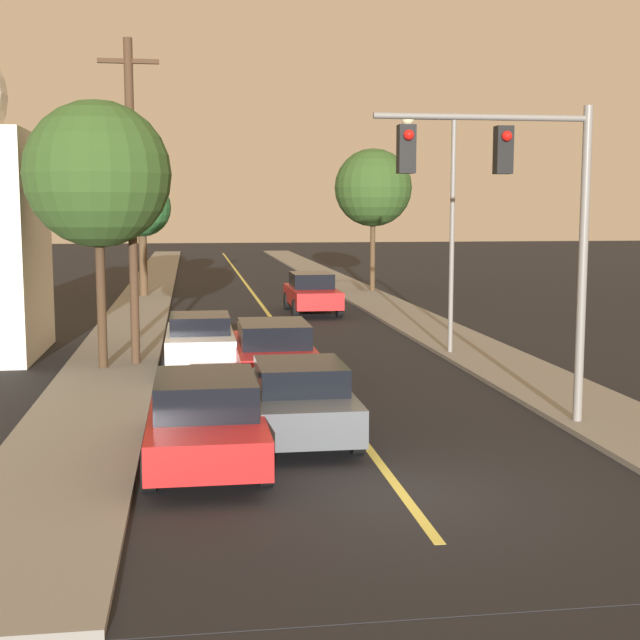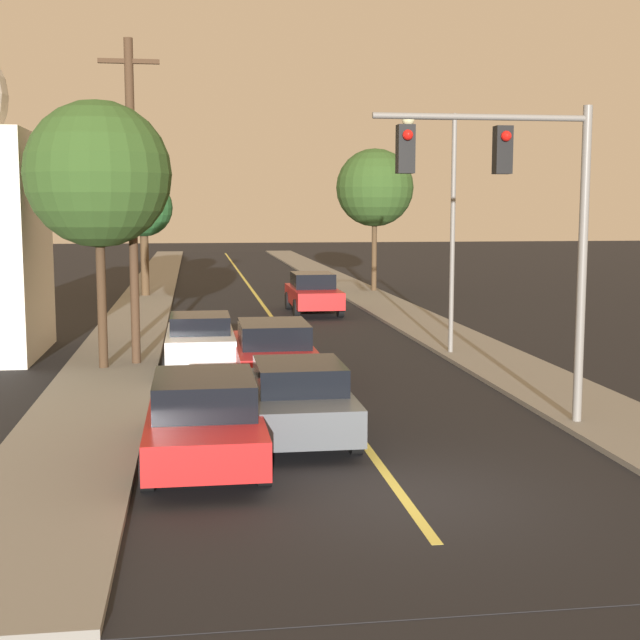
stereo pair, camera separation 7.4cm
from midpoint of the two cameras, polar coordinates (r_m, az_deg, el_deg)
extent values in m
plane|color=black|center=(13.81, 5.42, -11.18)|extent=(200.00, 200.00, 0.00)
cube|color=black|center=(49.03, -4.44, 2.08)|extent=(8.14, 80.00, 0.01)
cube|color=#D1C14C|center=(49.03, -4.44, 2.09)|extent=(0.16, 76.00, 0.00)
cube|color=gray|center=(48.98, -10.67, 2.04)|extent=(2.50, 80.00, 0.12)
cube|color=gray|center=(49.65, 1.70, 2.22)|extent=(2.50, 80.00, 0.12)
cube|color=#474C51|center=(17.02, -1.27, -5.39)|extent=(1.83, 4.35, 0.65)
cube|color=black|center=(16.73, -1.21, -3.58)|extent=(1.61, 1.96, 0.51)
cylinder|color=black|center=(18.33, -4.48, -5.55)|extent=(0.22, 0.63, 0.63)
cylinder|color=black|center=(18.51, 0.91, -5.40)|extent=(0.22, 0.63, 0.63)
cylinder|color=black|center=(15.71, -3.85, -7.70)|extent=(0.22, 0.63, 0.63)
cylinder|color=black|center=(15.93, 2.44, -7.48)|extent=(0.22, 0.63, 0.63)
cube|color=red|center=(22.29, -2.93, -2.33)|extent=(1.89, 4.98, 0.65)
cube|color=black|center=(22.01, -2.89, -0.86)|extent=(1.66, 2.24, 0.56)
cylinder|color=black|center=(23.81, -5.41, -2.53)|extent=(0.22, 0.69, 0.69)
cylinder|color=black|center=(23.95, -1.12, -2.44)|extent=(0.22, 0.69, 0.69)
cylinder|color=black|center=(20.77, -5.01, -3.95)|extent=(0.22, 0.69, 0.69)
cylinder|color=black|center=(20.94, -0.09, -3.83)|extent=(0.22, 0.69, 0.69)
cube|color=red|center=(15.55, -7.27, -6.66)|extent=(1.90, 4.96, 0.61)
cube|color=black|center=(15.23, -7.29, -4.66)|extent=(1.68, 2.23, 0.59)
cylinder|color=black|center=(17.13, -10.37, -6.46)|extent=(0.22, 0.68, 0.68)
cylinder|color=black|center=(17.15, -4.29, -6.35)|extent=(0.22, 0.68, 0.68)
cylinder|color=black|center=(14.16, -10.86, -9.38)|extent=(0.22, 0.68, 0.68)
cylinder|color=black|center=(14.19, -3.45, -9.24)|extent=(0.22, 0.68, 0.68)
cube|color=white|center=(23.75, -7.58, -1.63)|extent=(1.74, 4.02, 0.77)
cube|color=black|center=(23.50, -7.60, -0.21)|extent=(1.53, 1.81, 0.46)
cylinder|color=black|center=(25.04, -9.49, -2.10)|extent=(0.22, 0.70, 0.70)
cylinder|color=black|center=(25.06, -5.71, -2.03)|extent=(0.22, 0.70, 0.70)
cylinder|color=black|center=(22.59, -9.63, -3.11)|extent=(0.22, 0.70, 0.70)
cylinder|color=black|center=(22.60, -5.44, -3.04)|extent=(0.22, 0.70, 0.70)
cube|color=red|center=(36.93, -0.38, 1.54)|extent=(1.86, 5.04, 0.68)
cube|color=black|center=(37.07, -0.42, 2.57)|extent=(1.64, 2.27, 0.61)
cylinder|color=black|center=(35.56, 1.38, 0.77)|extent=(0.22, 0.76, 0.76)
cylinder|color=black|center=(35.31, -1.46, 0.73)|extent=(0.22, 0.76, 0.76)
cylinder|color=black|center=(38.62, 0.61, 1.29)|extent=(0.22, 0.76, 0.76)
cylinder|color=black|center=(38.40, -2.00, 1.25)|extent=(0.22, 0.76, 0.76)
cylinder|color=slate|center=(18.20, 16.54, 3.31)|extent=(0.18, 0.18, 6.18)
cylinder|color=slate|center=(17.48, 10.45, 12.66)|extent=(4.21, 0.12, 0.12)
cube|color=black|center=(17.57, 11.73, 10.60)|extent=(0.32, 0.28, 0.90)
sphere|color=red|center=(17.41, 11.95, 11.45)|extent=(0.20, 0.20, 0.20)
cube|color=black|center=(17.02, 5.61, 10.83)|extent=(0.32, 0.28, 0.90)
sphere|color=red|center=(16.87, 5.77, 11.71)|extent=(0.20, 0.20, 0.20)
cylinder|color=slate|center=(26.32, 8.56, 5.43)|extent=(0.14, 0.14, 6.92)
cylinder|color=slate|center=(26.24, 7.23, 12.69)|extent=(1.37, 0.09, 0.09)
sphere|color=beige|center=(26.07, 5.75, 12.64)|extent=(0.36, 0.36, 0.36)
cylinder|color=#422D1E|center=(24.62, -11.84, 7.28)|extent=(0.24, 0.24, 8.67)
cube|color=#422D1E|center=(24.92, -12.07, 15.89)|extent=(1.60, 0.12, 0.12)
cylinder|color=#3D2B1C|center=(24.24, -13.72, 1.43)|extent=(0.25, 0.25, 3.77)
sphere|color=#2D4C1E|center=(24.14, -13.94, 9.05)|extent=(3.81, 3.81, 3.81)
cylinder|color=#4C3823|center=(44.14, -11.11, 3.68)|extent=(0.40, 0.40, 3.27)
sphere|color=#235628|center=(44.07, -11.19, 7.08)|extent=(2.79, 2.79, 2.79)
cylinder|color=#4C3823|center=(45.96, 3.53, 4.31)|extent=(0.26, 0.26, 3.87)
sphere|color=#2D4C1E|center=(45.91, 3.57, 8.45)|extent=(3.95, 3.95, 3.95)
camera|label=1|loc=(0.04, -89.90, 0.01)|focal=50.00mm
camera|label=2|loc=(0.04, 90.10, -0.01)|focal=50.00mm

